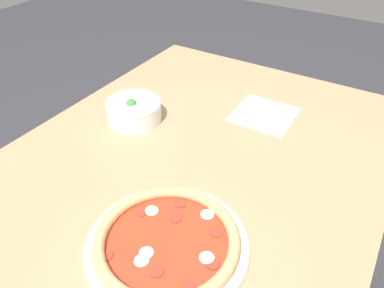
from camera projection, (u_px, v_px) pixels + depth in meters
The scene contains 6 objects.
dining_table at pixel (185, 193), 1.06m from camera, with size 1.40×0.99×0.77m.
pizza at pixel (167, 242), 0.79m from camera, with size 0.35×0.35×0.04m.
bowl at pixel (134, 110), 1.17m from camera, with size 0.17×0.17×0.08m.
napkin at pixel (264, 114), 1.22m from camera, with size 0.19×0.19×0.00m.
fork at pixel (261, 118), 1.19m from camera, with size 0.02×0.18×0.00m.
knife at pixel (269, 111), 1.23m from camera, with size 0.02×0.19×0.01m.
Camera 1 is at (-0.64, -0.42, 1.43)m, focal length 35.00 mm.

